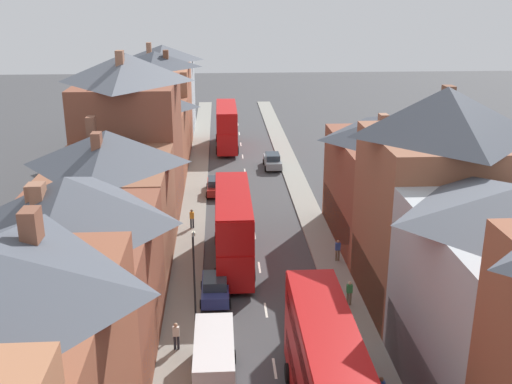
{
  "coord_description": "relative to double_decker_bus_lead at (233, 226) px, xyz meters",
  "views": [
    {
      "loc": [
        -2.58,
        -14.45,
        18.65
      ],
      "look_at": [
        0.42,
        34.83,
        2.0
      ],
      "focal_mm": 42.0,
      "sensor_mm": 36.0,
      "label": 1
    }
  ],
  "objects": [
    {
      "name": "terrace_row_right",
      "position": [
        11.99,
        -15.04,
        3.41
      ],
      "size": [
        8.0,
        46.06,
        14.64
      ],
      "color": "#BCB7A8",
      "rests_on": "ground"
    },
    {
      "name": "car_parked_right_a",
      "position": [
        -1.29,
        15.56,
        -2.0
      ],
      "size": [
        1.9,
        4.3,
        1.61
      ],
      "color": "maroon",
      "rests_on": "ground"
    },
    {
      "name": "terrace_row_left",
      "position": [
        -8.38,
        5.1,
        2.94
      ],
      "size": [
        8.0,
        87.85,
        14.2
      ],
      "color": "#B2704C",
      "rests_on": "ground"
    },
    {
      "name": "pavement_left",
      "position": [
        -3.29,
        13.1,
        -2.75
      ],
      "size": [
        2.2,
        104.0,
        0.14
      ],
      "primitive_type": "cube",
      "color": "gray",
      "rests_on": "ground"
    },
    {
      "name": "pedestrian_mid_left",
      "position": [
        -3.37,
        -11.02,
        -1.78
      ],
      "size": [
        0.36,
        0.22,
        1.61
      ],
      "color": "#23232D",
      "rests_on": "pavement_left"
    },
    {
      "name": "delivery_van",
      "position": [
        -1.29,
        -13.8,
        -1.48
      ],
      "size": [
        2.2,
        5.2,
        2.41
      ],
      "color": "white",
      "rests_on": "ground"
    },
    {
      "name": "car_near_blue",
      "position": [
        -1.29,
        -5.32,
        -1.98
      ],
      "size": [
        1.9,
        4.0,
        1.66
      ],
      "color": "navy",
      "rests_on": "ground"
    },
    {
      "name": "pedestrian_mid_right",
      "position": [
        6.98,
        -6.78,
        -1.78
      ],
      "size": [
        0.36,
        0.22,
        1.61
      ],
      "color": "brown",
      "rests_on": "pavement_right"
    },
    {
      "name": "car_parked_left_a",
      "position": [
        4.91,
        24.09,
        -1.97
      ],
      "size": [
        1.9,
        4.54,
        1.67
      ],
      "color": "gray",
      "rests_on": "ground"
    },
    {
      "name": "pedestrian_far_left",
      "position": [
        7.48,
        -0.4,
        -1.78
      ],
      "size": [
        0.36,
        0.22,
        1.61
      ],
      "color": "brown",
      "rests_on": "pavement_right"
    },
    {
      "name": "pavement_right",
      "position": [
        6.91,
        13.1,
        -2.75
      ],
      "size": [
        2.2,
        104.0,
        0.14
      ],
      "primitive_type": "cube",
      "color": "gray",
      "rests_on": "ground"
    },
    {
      "name": "double_decker_bus_far_approaching",
      "position": [
        0.0,
        33.28,
        0.0
      ],
      "size": [
        2.74,
        10.8,
        5.3
      ],
      "color": "red",
      "rests_on": "ground"
    },
    {
      "name": "double_decker_bus_lead",
      "position": [
        0.0,
        0.0,
        0.0
      ],
      "size": [
        2.74,
        10.8,
        5.3
      ],
      "color": "#B70F0F",
      "rests_on": "ground"
    },
    {
      "name": "street_lamp",
      "position": [
        -2.44,
        -7.92,
        0.43
      ],
      "size": [
        0.2,
        1.12,
        5.5
      ],
      "color": "black",
      "rests_on": "ground"
    },
    {
      "name": "pedestrian_far_right",
      "position": [
        -3.23,
        6.54,
        -1.78
      ],
      "size": [
        0.36,
        0.22,
        1.61
      ],
      "color": "#23232D",
      "rests_on": "pavement_left"
    },
    {
      "name": "centre_line_dashes",
      "position": [
        1.81,
        11.1,
        -2.81
      ],
      "size": [
        0.14,
        97.8,
        0.01
      ],
      "color": "silver",
      "rests_on": "ground"
    },
    {
      "name": "double_decker_bus_mid_street",
      "position": [
        3.6,
        -17.39,
        0.0
      ],
      "size": [
        2.74,
        10.8,
        5.3
      ],
      "color": "#B70F0F",
      "rests_on": "ground"
    }
  ]
}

